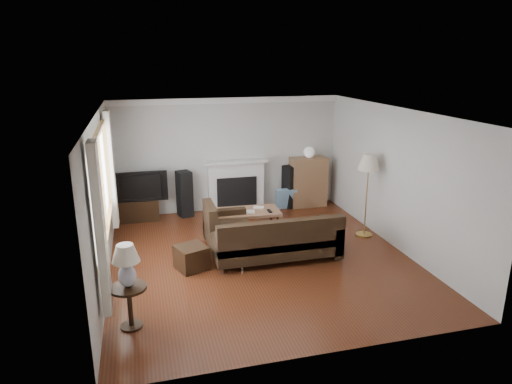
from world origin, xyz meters
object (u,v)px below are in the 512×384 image
object	(u,v)px
tv_stand	(137,210)
side_table	(130,307)
coffee_table	(248,222)
bookshelf	(308,182)
sectional_sofa	(276,238)
floor_lamp	(367,196)

from	to	relation	value
tv_stand	side_table	xyz separation A→B (m)	(-0.13, -4.10, 0.06)
coffee_table	side_table	world-z (taller)	side_table
bookshelf	coffee_table	size ratio (longest dim) A/B	0.93
tv_stand	bookshelf	size ratio (longest dim) A/B	0.79
sectional_sofa	floor_lamp	xyz separation A→B (m)	(1.97, 0.60, 0.43)
sectional_sofa	floor_lamp	bearing A→B (deg)	16.86
bookshelf	side_table	world-z (taller)	bookshelf
tv_stand	sectional_sofa	world-z (taller)	sectional_sofa
side_table	coffee_table	bearing A→B (deg)	51.33
bookshelf	sectional_sofa	world-z (taller)	bookshelf
sectional_sofa	coffee_table	xyz separation A→B (m)	(-0.19, 1.26, -0.14)
floor_lamp	side_table	world-z (taller)	floor_lamp
tv_stand	coffee_table	bearing A→B (deg)	-32.72
tv_stand	floor_lamp	bearing A→B (deg)	-25.30
tv_stand	side_table	distance (m)	4.11
bookshelf	sectional_sofa	distance (m)	3.07
bookshelf	side_table	distance (m)	5.74
tv_stand	coffee_table	size ratio (longest dim) A/B	0.73
sectional_sofa	floor_lamp	world-z (taller)	floor_lamp
side_table	bookshelf	bearing A→B (deg)	46.11
sectional_sofa	floor_lamp	size ratio (longest dim) A/B	1.45
sectional_sofa	side_table	size ratio (longest dim) A/B	4.05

